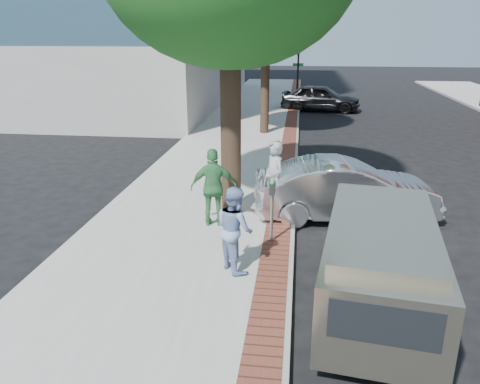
% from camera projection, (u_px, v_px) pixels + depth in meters
% --- Properties ---
extents(ground, '(120.00, 120.00, 0.00)m').
position_uv_depth(ground, '(245.00, 246.00, 10.64)').
color(ground, black).
rests_on(ground, ground).
extents(sidewalk, '(5.00, 60.00, 0.15)m').
position_uv_depth(sidewalk, '(231.00, 154.00, 18.30)').
color(sidewalk, '#9E9991').
rests_on(sidewalk, ground).
extents(brick_strip, '(0.60, 60.00, 0.01)m').
position_uv_depth(brick_strip, '(287.00, 154.00, 18.01)').
color(brick_strip, brown).
rests_on(brick_strip, sidewalk).
extents(curb, '(0.10, 60.00, 0.15)m').
position_uv_depth(curb, '(296.00, 156.00, 18.00)').
color(curb, gray).
rests_on(curb, ground).
extents(office_base, '(18.20, 22.20, 4.00)m').
position_uv_depth(office_base, '(95.00, 72.00, 32.18)').
color(office_base, gray).
rests_on(office_base, ground).
extents(signal_near, '(0.70, 0.15, 3.80)m').
position_uv_depth(signal_near, '(298.00, 70.00, 30.44)').
color(signal_near, black).
rests_on(signal_near, ground).
extents(tree_far, '(4.80, 4.80, 7.14)m').
position_uv_depth(tree_far, '(266.00, 15.00, 20.24)').
color(tree_far, black).
rests_on(tree_far, sidewalk).
extents(parking_meter, '(0.12, 0.32, 1.47)m').
position_uv_depth(parking_meter, '(272.00, 197.00, 10.18)').
color(parking_meter, gray).
rests_on(parking_meter, sidewalk).
extents(person_gray, '(0.75, 0.84, 1.94)m').
position_uv_depth(person_gray, '(274.00, 179.00, 11.73)').
color(person_gray, '#9A9A9E').
rests_on(person_gray, sidewalk).
extents(person_officer, '(1.01, 1.05, 1.70)m').
position_uv_depth(person_officer, '(235.00, 229.00, 9.06)').
color(person_officer, '#8299C9').
rests_on(person_officer, sidewalk).
extents(person_green, '(1.17, 0.64, 1.90)m').
position_uv_depth(person_green, '(214.00, 187.00, 11.15)').
color(person_green, '#3E884A').
rests_on(person_green, sidewalk).
extents(sedan_silver, '(4.82, 2.25, 1.53)m').
position_uv_depth(sedan_silver, '(345.00, 190.00, 12.04)').
color(sedan_silver, silver).
rests_on(sedan_silver, ground).
extents(bg_car, '(4.93, 2.49, 1.61)m').
position_uv_depth(bg_car, '(321.00, 98.00, 28.46)').
color(bg_car, black).
rests_on(bg_car, ground).
extents(van, '(2.37, 4.80, 1.70)m').
position_uv_depth(van, '(380.00, 257.00, 8.07)').
color(van, gray).
rests_on(van, ground).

